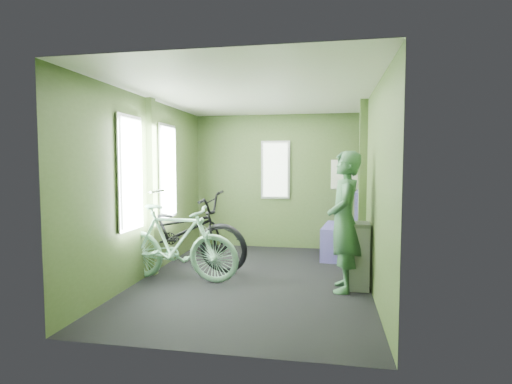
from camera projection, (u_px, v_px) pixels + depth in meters
room at (252, 165)px, 4.98m from camera, size 4.00×4.02×2.31m
bicycle_black at (179, 269)px, 5.52m from camera, size 2.13×1.16×1.15m
bicycle_mint at (176, 281)px, 4.94m from camera, size 1.65×0.69×1.03m
passenger at (344, 221)px, 4.55m from camera, size 0.39×0.68×1.60m
waste_box at (359, 256)px, 4.65m from camera, size 0.23×0.32×0.77m
bench_seat at (344, 237)px, 6.23m from camera, size 0.66×1.05×1.05m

